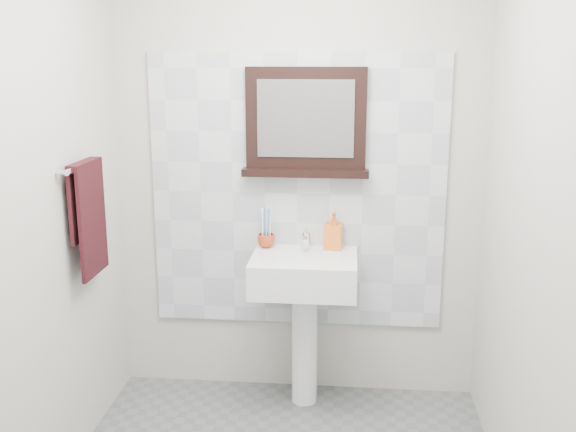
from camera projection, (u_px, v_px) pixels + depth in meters
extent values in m
cube|color=#B9B6AF|center=(297.00, 175.00, 3.66)|extent=(2.00, 0.01, 2.50)
cube|color=#B9B6AF|center=(217.00, 342.00, 1.53)|extent=(2.00, 0.01, 2.50)
cube|color=#B9B6AF|center=(25.00, 218.00, 2.69)|extent=(0.01, 2.20, 2.50)
cube|color=#B9B6AF|center=(541.00, 230.00, 2.50)|extent=(0.01, 2.20, 2.50)
cube|color=silver|center=(297.00, 193.00, 3.67)|extent=(1.60, 0.02, 1.50)
cylinder|color=white|center=(305.00, 344.00, 3.69)|extent=(0.14, 0.14, 0.68)
cube|color=white|center=(304.00, 273.00, 3.53)|extent=(0.55, 0.44, 0.18)
cylinder|color=silver|center=(304.00, 260.00, 3.49)|extent=(0.32, 0.32, 0.02)
cylinder|color=#4C4C4F|center=(304.00, 258.00, 3.49)|extent=(0.04, 0.04, 0.00)
cylinder|color=silver|center=(306.00, 240.00, 3.65)|extent=(0.04, 0.04, 0.09)
cylinder|color=silver|center=(306.00, 239.00, 3.60)|extent=(0.02, 0.10, 0.02)
cube|color=silver|center=(307.00, 231.00, 3.65)|extent=(0.02, 0.07, 0.01)
imported|color=#AE3914|center=(266.00, 241.00, 3.67)|extent=(0.10, 0.10, 0.07)
cylinder|color=white|center=(263.00, 229.00, 3.64)|extent=(0.01, 0.01, 0.19)
cube|color=white|center=(262.00, 211.00, 3.62)|extent=(0.01, 0.01, 0.03)
cylinder|color=#537EBE|center=(269.00, 229.00, 3.64)|extent=(0.01, 0.01, 0.19)
cube|color=#537EBE|center=(269.00, 211.00, 3.62)|extent=(0.01, 0.01, 0.03)
cylinder|color=white|center=(267.00, 228.00, 3.67)|extent=(0.01, 0.01, 0.19)
cube|color=white|center=(266.00, 209.00, 3.65)|extent=(0.01, 0.01, 0.03)
cylinder|color=#537EBE|center=(265.00, 228.00, 3.67)|extent=(0.01, 0.01, 0.19)
cube|color=#537EBE|center=(264.00, 210.00, 3.64)|extent=(0.01, 0.01, 0.03)
cylinder|color=white|center=(270.00, 228.00, 3.66)|extent=(0.01, 0.01, 0.19)
cube|color=white|center=(270.00, 210.00, 3.63)|extent=(0.01, 0.01, 0.03)
imported|color=#E6461B|center=(334.00, 230.00, 3.63)|extent=(0.11, 0.11, 0.21)
cube|color=black|center=(306.00, 118.00, 3.55)|extent=(0.63, 0.06, 0.53)
cube|color=#99999E|center=(305.00, 119.00, 3.51)|extent=(0.51, 0.01, 0.40)
cube|color=black|center=(305.00, 173.00, 3.59)|extent=(0.67, 0.11, 0.04)
cylinder|color=silver|center=(84.00, 165.00, 3.13)|extent=(0.03, 0.40, 0.03)
cylinder|color=silver|center=(61.00, 172.00, 2.95)|extent=(0.05, 0.02, 0.02)
cylinder|color=silver|center=(93.00, 159.00, 3.32)|extent=(0.05, 0.02, 0.02)
cube|color=black|center=(92.00, 222.00, 3.19)|extent=(0.02, 0.30, 0.52)
cube|color=black|center=(83.00, 203.00, 3.17)|extent=(0.02, 0.30, 0.34)
cube|color=black|center=(84.00, 164.00, 3.13)|extent=(0.06, 0.30, 0.03)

